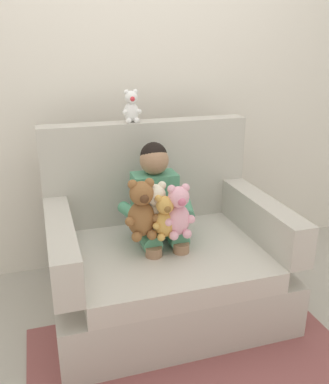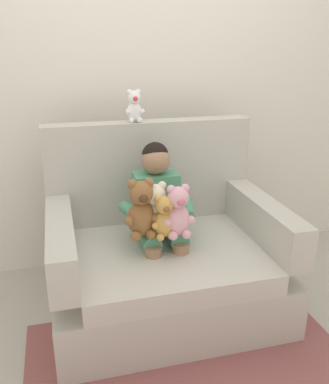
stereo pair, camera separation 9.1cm
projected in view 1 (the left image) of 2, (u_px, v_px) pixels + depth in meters
ground_plane at (165, 308)px, 2.59m from camera, size 8.00×8.00×0.00m
back_wall at (132, 82)px, 2.84m from camera, size 6.00×0.10×2.60m
armchair at (163, 257)px, 2.53m from camera, size 1.32×0.98×1.09m
seated_child at (158, 207)px, 2.44m from camera, size 0.45×0.39×0.82m
plush_honey at (165, 218)px, 2.25m from camera, size 0.15×0.12×0.25m
plush_cream at (155, 210)px, 2.29m from camera, size 0.18×0.15×0.30m
plush_pink at (178, 212)px, 2.26m from camera, size 0.18×0.15×0.30m
plush_brown at (142, 211)px, 2.24m from camera, size 0.20×0.16×0.34m
plush_white_on_backrest at (131, 107)px, 2.53m from camera, size 0.12×0.10×0.20m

